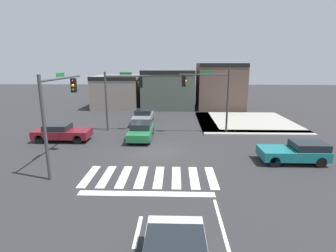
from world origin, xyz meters
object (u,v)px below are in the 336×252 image
object	(u,v)px
traffic_signal_southwest	(59,102)
car_teal	(296,152)
traffic_signal_northwest	(122,91)
car_gray	(143,116)
car_maroon	(62,132)
car_green	(141,130)
traffic_signal_northeast	(209,90)

from	to	relation	value
traffic_signal_southwest	car_teal	distance (m)	15.18
traffic_signal_northwest	car_gray	size ratio (longest dim) A/B	1.15
traffic_signal_northwest	car_teal	bearing A→B (deg)	-31.73
car_teal	car_maroon	bearing A→B (deg)	-14.21
traffic_signal_northwest	car_green	distance (m)	4.57
traffic_signal_southwest	car_green	size ratio (longest dim) A/B	1.29
traffic_signal_northwest	car_teal	xyz separation A→B (m)	(12.79, -7.91, -3.10)
car_gray	car_teal	distance (m)	15.96
traffic_signal_southwest	car_maroon	xyz separation A→B (m)	(-2.42, 5.30, -3.33)
car_maroon	traffic_signal_northwest	bearing A→B (deg)	38.94
car_teal	car_green	bearing A→B (deg)	-26.18
traffic_signal_southwest	car_maroon	world-z (taller)	traffic_signal_southwest
traffic_signal_northeast	car_teal	size ratio (longest dim) A/B	1.41
car_maroon	car_teal	size ratio (longest dim) A/B	1.09
traffic_signal_northeast	car_teal	xyz separation A→B (m)	(4.85, -7.19, -3.24)
car_maroon	car_teal	xyz separation A→B (m)	(17.19, -4.35, -0.01)
traffic_signal_southwest	car_teal	bearing A→B (deg)	-86.35
car_green	car_maroon	bearing A→B (deg)	-81.90
traffic_signal_southwest	car_maroon	distance (m)	6.71
car_green	car_gray	bearing A→B (deg)	-174.75
car_gray	car_teal	bearing A→B (deg)	44.98
car_maroon	traffic_signal_northeast	bearing A→B (deg)	12.95
traffic_signal_southwest	car_gray	size ratio (longest dim) A/B	1.22
car_gray	car_teal	size ratio (longest dim) A/B	1.16
car_teal	traffic_signal_northwest	bearing A→B (deg)	-31.73
traffic_signal_northwest	car_maroon	xyz separation A→B (m)	(-4.40, -3.56, -3.09)
traffic_signal_northeast	car_gray	world-z (taller)	traffic_signal_northeast
car_maroon	car_gray	bearing A→B (deg)	49.54
traffic_signal_southwest	car_teal	world-z (taller)	traffic_signal_southwest
car_maroon	car_teal	distance (m)	17.74
traffic_signal_northeast	car_green	xyz separation A→B (m)	(-5.87, -1.92, -3.25)
car_gray	car_green	size ratio (longest dim) A/B	1.06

